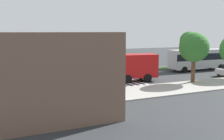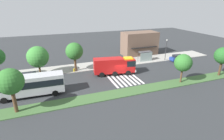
{
  "view_description": "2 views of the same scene",
  "coord_description": "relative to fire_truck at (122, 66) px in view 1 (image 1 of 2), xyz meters",
  "views": [
    {
      "loc": [
        16.41,
        34.4,
        6.75
      ],
      "look_at": [
        0.5,
        0.7,
        1.52
      ],
      "focal_mm": 44.76,
      "sensor_mm": 36.0,
      "label": 1
    },
    {
      "loc": [
        -14.1,
        -32.35,
        14.89
      ],
      "look_at": [
        -1.67,
        0.84,
        1.38
      ],
      "focal_mm": 28.81,
      "sensor_mm": 36.0,
      "label": 2
    }
  ],
  "objects": [
    {
      "name": "median_tree_west",
      "position": [
        10.33,
        -8.66,
        2.03
      ],
      "size": [
        3.32,
        3.32,
        5.64
      ],
      "color": "#513823",
      "rests_on": "median_strip"
    },
    {
      "name": "storefront_building",
      "position": [
        12.5,
        12.24,
        1.27
      ],
      "size": [
        10.17,
        5.88,
        6.67
      ],
      "color": "brown",
      "rests_on": "ground_plane"
    },
    {
      "name": "median_strip",
      "position": [
        0.6,
        -8.66,
        -2.0
      ],
      "size": [
        60.0,
        3.0,
        0.14
      ],
      "primitive_type": "cube",
      "color": "#3D6033",
      "rests_on": "ground_plane"
    },
    {
      "name": "sidewalk_tree_center",
      "position": [
        -7.81,
        4.85,
        2.58
      ],
      "size": [
        3.84,
        3.84,
        6.47
      ],
      "color": "#513823",
      "rests_on": "sidewalk"
    },
    {
      "name": "transit_bus",
      "position": [
        -16.84,
        -4.13,
        0.07
      ],
      "size": [
        11.03,
        3.16,
        3.6
      ],
      "rotation": [
        0.0,
        0.0,
        3.11
      ],
      "color": "#B2B2B7",
      "rests_on": "ground_plane"
    },
    {
      "name": "bench_near_shelter",
      "position": [
        6.8,
        5.54,
        -1.47
      ],
      "size": [
        1.6,
        0.5,
        0.9
      ],
      "color": "black",
      "rests_on": "sidewalk"
    },
    {
      "name": "median_tree_far_west",
      "position": [
        -18.61,
        -8.66,
        2.75
      ],
      "size": [
        3.59,
        3.59,
        6.53
      ],
      "color": "#513823",
      "rests_on": "median_strip"
    },
    {
      "name": "ground_plane",
      "position": [
        0.6,
        -1.65,
        -2.07
      ],
      "size": [
        120.0,
        120.0,
        0.0
      ],
      "primitive_type": "plane",
      "color": "#2D3033"
    },
    {
      "name": "sidewalk",
      "position": [
        0.6,
        6.78,
        -2.0
      ],
      "size": [
        60.0,
        5.85,
        0.14
      ],
      "primitive_type": "cube",
      "color": "#9E9B93",
      "rests_on": "ground_plane"
    },
    {
      "name": "fire_truck",
      "position": [
        0.0,
        0.0,
        0.0
      ],
      "size": [
        9.32,
        4.01,
        3.64
      ],
      "rotation": [
        0.0,
        0.0,
        -0.17
      ],
      "color": "#B71414",
      "rests_on": "ground_plane"
    },
    {
      "name": "fire_hydrant",
      "position": [
        -8.28,
        4.35,
        -1.58
      ],
      "size": [
        0.28,
        0.28,
        0.7
      ],
      "primitive_type": "cylinder",
      "color": "gold",
      "rests_on": "sidewalk"
    },
    {
      "name": "crosswalk",
      "position": [
        0.72,
        -1.65,
        -2.06
      ],
      "size": [
        5.85,
        9.91,
        0.01
      ],
      "color": "silver",
      "rests_on": "ground_plane"
    },
    {
      "name": "bus_stop_shelter",
      "position": [
        10.8,
        5.57,
        -0.18
      ],
      "size": [
        3.5,
        1.4,
        2.46
      ],
      "color": "#4C4C51",
      "rests_on": "sidewalk"
    }
  ]
}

